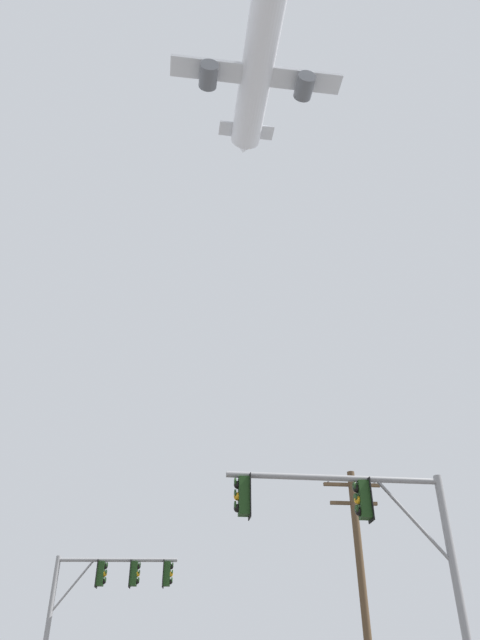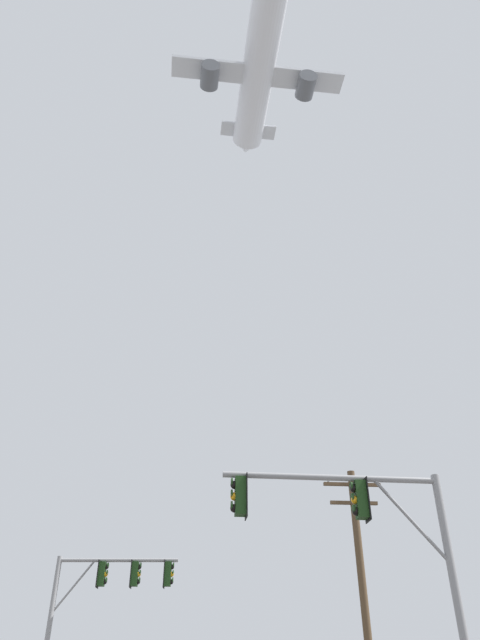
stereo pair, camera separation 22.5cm
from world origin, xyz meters
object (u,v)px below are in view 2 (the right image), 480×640
airplane (259,68)px  signal_pole_far (103,594)px  utility_pole (362,583)px  signal_pole_near (369,535)px

airplane → signal_pole_far: bearing=-132.2°
signal_pole_far → airplane: airplane is taller
utility_pole → airplane: size_ratio=0.39×
signal_pole_near → utility_pole: utility_pole is taller
signal_pole_far → utility_pole: bearing=-22.0°
signal_pole_near → airplane: airplane is taller
signal_pole_near → airplane: size_ratio=0.28×
signal_pole_far → airplane: 49.27m
signal_pole_near → airplane: (0.25, 20.28, 47.96)m
signal_pole_near → signal_pole_far: 13.85m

